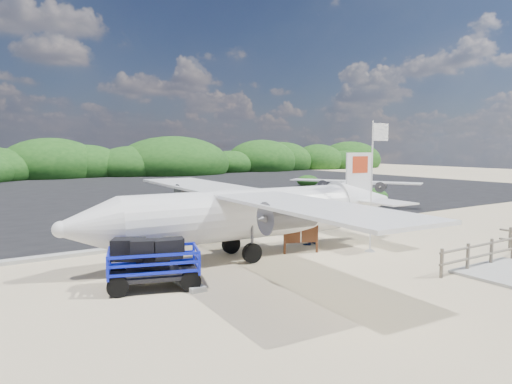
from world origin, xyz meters
TOP-DOWN VIEW (x-y plane):
  - ground at (0.00, 0.00)m, footprint 160.00×160.00m
  - asphalt_apron at (0.00, 30.00)m, footprint 90.00×50.00m
  - lagoon at (-9.00, 1.50)m, footprint 9.00×7.00m
  - walkway_pad at (5.50, -6.00)m, footprint 3.50×2.50m
  - vegetation_band at (0.00, 55.00)m, footprint 124.00×8.00m
  - fence at (6.00, -5.00)m, footprint 6.40×2.00m
  - baggage_cart at (-5.48, -0.81)m, footprint 3.35×2.54m
  - flagpole at (3.93, -0.96)m, footprint 1.14×0.58m
  - signboard at (1.28, 0.36)m, footprint 1.52×0.71m
  - crew_a at (-3.71, 1.56)m, footprint 0.76×0.58m
  - crew_b at (2.59, 1.51)m, footprint 1.07×0.92m
  - aircraft_large at (17.14, 21.22)m, footprint 18.42×18.42m

SIDE VIEW (x-z plane):
  - ground at x=0.00m, z-range 0.00..0.00m
  - asphalt_apron at x=0.00m, z-range -0.02..0.02m
  - lagoon at x=-9.00m, z-range -0.20..0.20m
  - walkway_pad at x=5.50m, z-range -0.05..0.05m
  - vegetation_band at x=0.00m, z-range -2.20..2.20m
  - fence at x=6.00m, z-range -0.55..0.55m
  - baggage_cart at x=-5.48m, z-range -0.74..0.74m
  - flagpole at x=3.93m, z-range -2.73..2.73m
  - signboard at x=1.28m, z-range -0.65..0.65m
  - aircraft_large at x=17.14m, z-range -2.62..2.62m
  - crew_a at x=-3.71m, z-range 0.00..1.86m
  - crew_b at x=2.59m, z-range 0.00..1.91m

